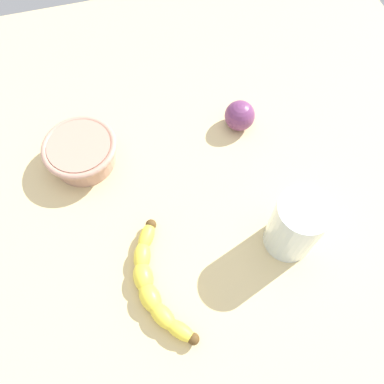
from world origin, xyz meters
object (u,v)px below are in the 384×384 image
object	(u,v)px
smoothie_glass	(295,226)
ceramic_bowl	(81,152)
banana	(153,285)
plum_fruit	(240,116)

from	to	relation	value
smoothie_glass	ceramic_bowl	size ratio (longest dim) A/B	0.93
banana	plum_fruit	world-z (taller)	plum_fruit
smoothie_glass	banana	bearing A→B (deg)	94.39
banana	plum_fruit	distance (cm)	35.14
banana	plum_fruit	bearing A→B (deg)	133.18
banana	smoothie_glass	bearing A→B (deg)	88.41
ceramic_bowl	banana	bearing A→B (deg)	-165.00
banana	smoothie_glass	xyz separation A→B (cm)	(1.78, -23.18, 4.40)
ceramic_bowl	plum_fruit	size ratio (longest dim) A/B	2.30
ceramic_bowl	plum_fruit	distance (cm)	29.99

